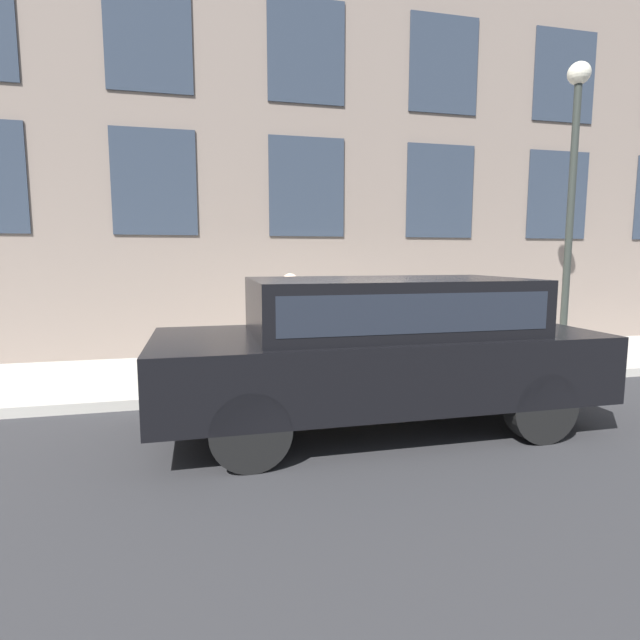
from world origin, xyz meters
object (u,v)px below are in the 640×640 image
(fire_hydrant, at_px, (350,349))
(parked_truck_black_near, at_px, (382,342))
(street_lamp, at_px, (573,179))
(person, at_px, (290,314))

(fire_hydrant, height_order, parked_truck_black_near, parked_truck_black_near)
(fire_hydrant, height_order, street_lamp, street_lamp)
(fire_hydrant, xyz_separation_m, person, (0.25, 0.88, 0.54))
(fire_hydrant, distance_m, street_lamp, 4.72)
(parked_truck_black_near, bearing_deg, person, 16.67)
(fire_hydrant, distance_m, person, 1.06)
(fire_hydrant, xyz_separation_m, street_lamp, (0.05, -3.87, 2.70))
(parked_truck_black_near, relative_size, street_lamp, 1.00)
(street_lamp, bearing_deg, person, 87.62)
(person, height_order, street_lamp, street_lamp)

